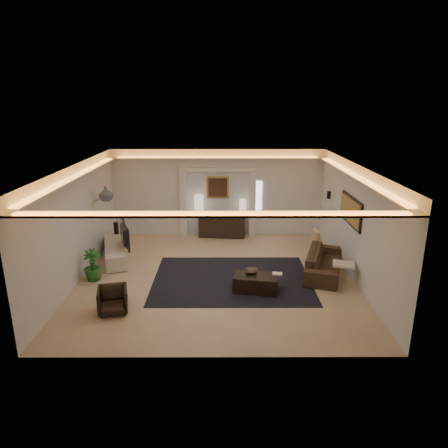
{
  "coord_description": "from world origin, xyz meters",
  "views": [
    {
      "loc": [
        0.17,
        -9.75,
        4.41
      ],
      "look_at": [
        0.2,
        0.6,
        1.25
      ],
      "focal_mm": 32.49,
      "sensor_mm": 36.0,
      "label": 1
    }
  ],
  "objects_px": {
    "coffee_table": "(256,283)",
    "console": "(222,225)",
    "armchair": "(113,300)",
    "sofa": "(324,262)"
  },
  "relations": [
    {
      "from": "sofa",
      "to": "armchair",
      "type": "relative_size",
      "value": 3.39
    },
    {
      "from": "console",
      "to": "sofa",
      "type": "bearing_deg",
      "value": -42.65
    },
    {
      "from": "console",
      "to": "coffee_table",
      "type": "relative_size",
      "value": 1.46
    },
    {
      "from": "armchair",
      "to": "sofa",
      "type": "bearing_deg",
      "value": 9.58
    },
    {
      "from": "sofa",
      "to": "armchair",
      "type": "bearing_deg",
      "value": 130.26
    },
    {
      "from": "console",
      "to": "armchair",
      "type": "height_order",
      "value": "console"
    },
    {
      "from": "sofa",
      "to": "coffee_table",
      "type": "distance_m",
      "value": 2.17
    },
    {
      "from": "coffee_table",
      "to": "console",
      "type": "bearing_deg",
      "value": 111.68
    },
    {
      "from": "coffee_table",
      "to": "armchair",
      "type": "distance_m",
      "value": 3.33
    },
    {
      "from": "console",
      "to": "armchair",
      "type": "xyz_separation_m",
      "value": [
        -2.35,
        -5.11,
        -0.11
      ]
    }
  ]
}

